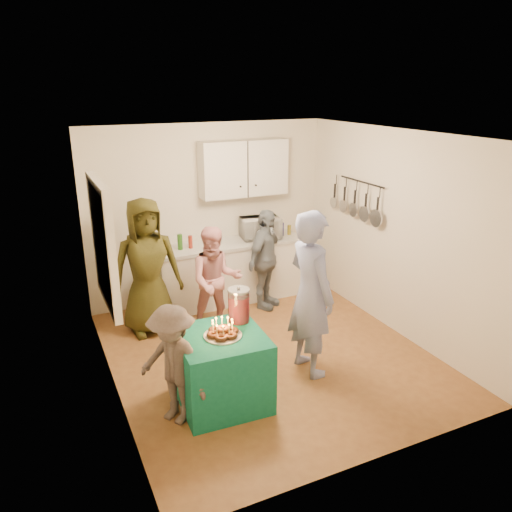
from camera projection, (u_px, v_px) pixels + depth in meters
name	position (u px, v px, depth m)	size (l,w,h in m)	color
floor	(268.00, 354.00, 6.05)	(4.00, 4.00, 0.00)	brown
ceiling	(270.00, 135.00, 5.20)	(4.00, 4.00, 0.00)	white
back_wall	(209.00, 213.00, 7.34)	(3.60, 3.60, 0.00)	silver
left_wall	(105.00, 277.00, 4.91)	(4.00, 4.00, 0.00)	silver
right_wall	(396.00, 234.00, 6.34)	(4.00, 4.00, 0.00)	silver
window_night	(101.00, 244.00, 5.10)	(0.04, 1.00, 1.20)	black
counter	(230.00, 273.00, 7.45)	(2.20, 0.58, 0.86)	white
countertop	(230.00, 244.00, 7.30)	(2.24, 0.62, 0.05)	beige
upper_cabinet	(244.00, 168.00, 7.20)	(1.30, 0.30, 0.80)	white
pot_rack	(359.00, 200.00, 6.81)	(0.12, 1.00, 0.60)	black
microwave	(260.00, 228.00, 7.44)	(0.57, 0.39, 0.31)	white
party_table	(221.00, 369.00, 5.03)	(0.85, 0.85, 0.76)	#0F684D
donut_cake	(223.00, 328.00, 4.87)	(0.38, 0.38, 0.18)	#381C0C
punch_jar	(239.00, 306.00, 5.15)	(0.22, 0.22, 0.34)	#B60E24
man_birthday	(311.00, 294.00, 5.43)	(0.69, 0.45, 1.88)	#8F9AD0
woman_back_left	(147.00, 267.00, 6.35)	(0.88, 0.57, 1.79)	brown
woman_back_center	(216.00, 281.00, 6.40)	(0.69, 0.54, 1.42)	#D06C7E
woman_back_right	(265.00, 260.00, 7.11)	(0.86, 0.36, 1.46)	black
child_near_left	(173.00, 365.00, 4.69)	(0.78, 0.45, 1.21)	#4E423F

